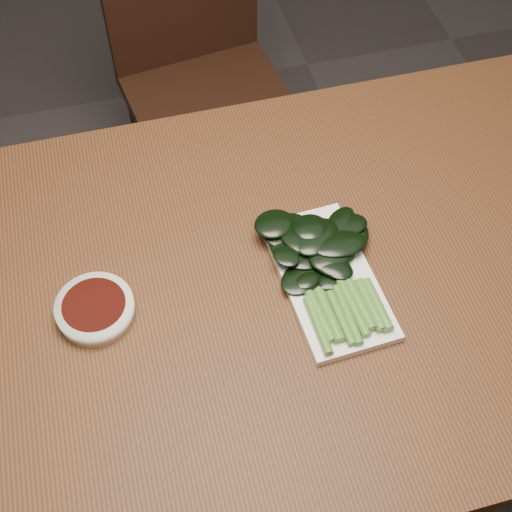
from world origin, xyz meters
name	(u,v)px	position (x,y,z in m)	size (l,w,h in m)	color
ground	(250,457)	(0.00, 0.00, 0.00)	(6.00, 6.00, 0.00)	#312E2E
table	(247,311)	(0.00, 0.00, 0.68)	(1.40, 0.80, 0.75)	#4D2B16
chair_far	(200,70)	(0.09, 0.83, 0.49)	(0.44, 0.44, 0.89)	black
sauce_bowl	(95,309)	(-0.23, 0.01, 0.77)	(0.12, 0.12, 0.03)	white
serving_plate	(328,279)	(0.12, -0.02, 0.76)	(0.15, 0.27, 0.01)	white
gai_lan	(321,256)	(0.12, 0.01, 0.78)	(0.19, 0.27, 0.03)	#4D862E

